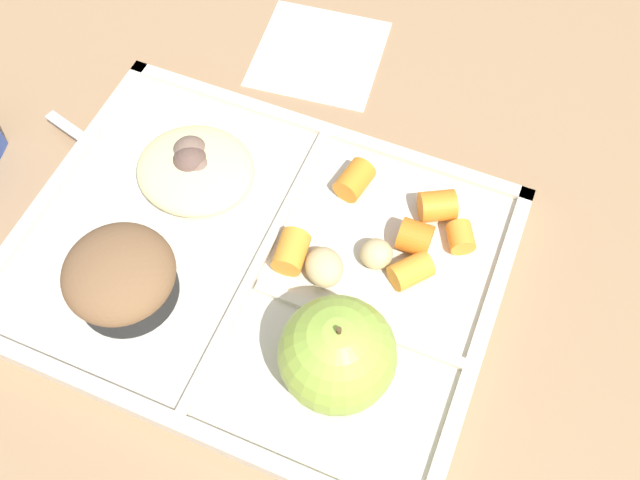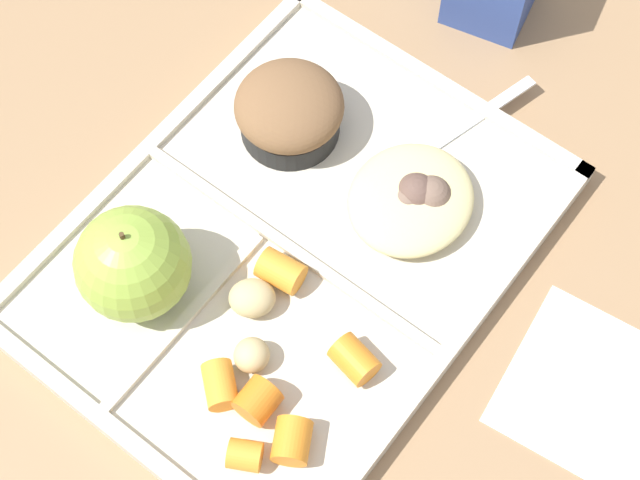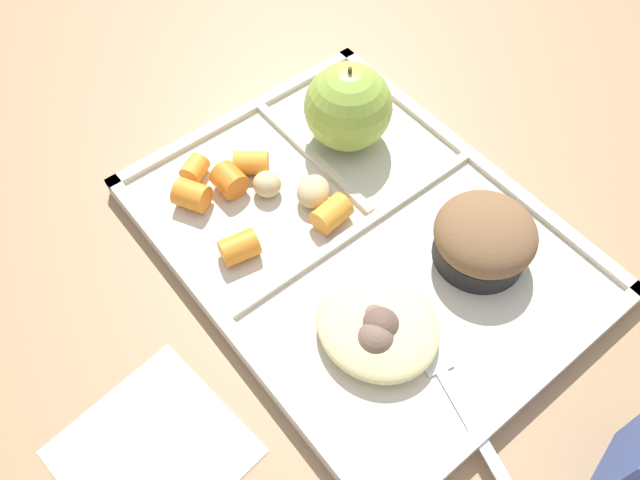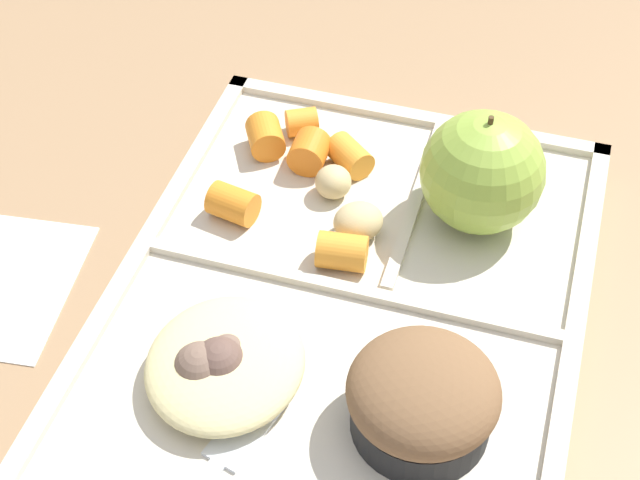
% 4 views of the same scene
% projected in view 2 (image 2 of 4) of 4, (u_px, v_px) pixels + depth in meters
% --- Properties ---
extents(ground, '(6.00, 6.00, 0.00)m').
position_uv_depth(ground, '(293.00, 252.00, 0.77)').
color(ground, '#997551').
extents(lunch_tray, '(0.39, 0.30, 0.02)m').
position_uv_depth(lunch_tray, '(292.00, 248.00, 0.76)').
color(lunch_tray, beige).
rests_on(lunch_tray, ground).
extents(green_apple, '(0.08, 0.08, 0.09)m').
position_uv_depth(green_apple, '(133.00, 264.00, 0.70)').
color(green_apple, '#93B742').
rests_on(green_apple, lunch_tray).
extents(bran_muffin, '(0.09, 0.09, 0.05)m').
position_uv_depth(bran_muffin, '(289.00, 111.00, 0.78)').
color(bran_muffin, black).
rests_on(bran_muffin, lunch_tray).
extents(carrot_slice_large, '(0.04, 0.04, 0.02)m').
position_uv_depth(carrot_slice_large, '(220.00, 385.00, 0.70)').
color(carrot_slice_large, orange).
rests_on(carrot_slice_large, lunch_tray).
extents(carrot_slice_tilted, '(0.03, 0.03, 0.02)m').
position_uv_depth(carrot_slice_tilted, '(245.00, 455.00, 0.68)').
color(carrot_slice_tilted, orange).
rests_on(carrot_slice_tilted, lunch_tray).
extents(carrot_slice_diagonal, '(0.04, 0.04, 0.03)m').
position_uv_depth(carrot_slice_diagonal, '(292.00, 441.00, 0.68)').
color(carrot_slice_diagonal, orange).
rests_on(carrot_slice_diagonal, lunch_tray).
extents(carrot_slice_small, '(0.03, 0.03, 0.03)m').
position_uv_depth(carrot_slice_small, '(258.00, 401.00, 0.69)').
color(carrot_slice_small, orange).
rests_on(carrot_slice_small, lunch_tray).
extents(carrot_slice_near_corner, '(0.03, 0.04, 0.02)m').
position_uv_depth(carrot_slice_near_corner, '(354.00, 360.00, 0.70)').
color(carrot_slice_near_corner, orange).
rests_on(carrot_slice_near_corner, lunch_tray).
extents(carrot_slice_back, '(0.03, 0.03, 0.02)m').
position_uv_depth(carrot_slice_back, '(281.00, 271.00, 0.73)').
color(carrot_slice_back, orange).
rests_on(carrot_slice_back, lunch_tray).
extents(potato_chunk_large, '(0.04, 0.05, 0.02)m').
position_uv_depth(potato_chunk_large, '(252.00, 298.00, 0.72)').
color(potato_chunk_large, tan).
rests_on(potato_chunk_large, lunch_tray).
extents(potato_chunk_wedge, '(0.03, 0.03, 0.02)m').
position_uv_depth(potato_chunk_wedge, '(252.00, 355.00, 0.71)').
color(potato_chunk_wedge, tan).
rests_on(potato_chunk_wedge, lunch_tray).
extents(egg_noodle_pile, '(0.10, 0.09, 0.03)m').
position_uv_depth(egg_noodle_pile, '(411.00, 199.00, 0.76)').
color(egg_noodle_pile, beige).
rests_on(egg_noodle_pile, lunch_tray).
extents(meatball_side, '(0.03, 0.03, 0.03)m').
position_uv_depth(meatball_side, '(431.00, 196.00, 0.76)').
color(meatball_side, '#755B4C').
rests_on(meatball_side, lunch_tray).
extents(meatball_front, '(0.03, 0.03, 0.03)m').
position_uv_depth(meatball_front, '(408.00, 202.00, 0.76)').
color(meatball_front, '#755B4C').
rests_on(meatball_front, lunch_tray).
extents(meatball_back, '(0.03, 0.03, 0.03)m').
position_uv_depth(meatball_back, '(416.00, 194.00, 0.76)').
color(meatball_back, brown).
rests_on(meatball_back, lunch_tray).
extents(plastic_fork, '(0.16, 0.06, 0.00)m').
position_uv_depth(plastic_fork, '(445.00, 139.00, 0.80)').
color(plastic_fork, silver).
rests_on(plastic_fork, lunch_tray).
extents(paper_napkin, '(0.14, 0.14, 0.00)m').
position_uv_depth(paper_napkin, '(594.00, 392.00, 0.72)').
color(paper_napkin, white).
rests_on(paper_napkin, ground).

